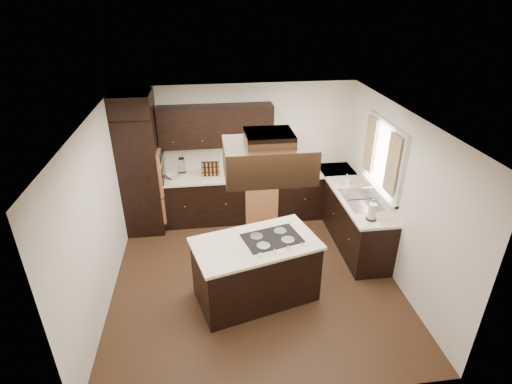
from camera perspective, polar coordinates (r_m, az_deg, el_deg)
floor at (r=6.29m, az=-0.19°, el=-12.02°), size 4.20×4.20×0.02m
ceiling at (r=5.09m, az=-0.24°, el=10.57°), size 4.20×4.20×0.02m
wall_back at (r=7.49m, az=-2.28°, el=5.87°), size 4.20×0.02×2.50m
wall_front at (r=3.90m, az=3.93°, el=-17.04°), size 4.20×0.02×2.50m
wall_left at (r=5.74m, az=-21.61°, el=-3.13°), size 0.02×4.20×2.50m
wall_right at (r=6.18m, az=19.58°, el=-0.58°), size 0.02×4.20×2.50m
oven_column at (r=7.25m, az=-16.05°, el=2.43°), size 0.65×0.75×2.12m
wall_oven_face at (r=7.18m, az=-13.36°, el=3.05°), size 0.05×0.62×0.78m
base_cabinets_back at (r=7.54m, az=-1.68°, el=-0.71°), size 2.93×0.60×0.88m
base_cabinets_right at (r=7.15m, az=13.32°, el=-3.16°), size 0.60×2.40×0.88m
countertop_back at (r=7.33m, az=-1.72°, el=2.42°), size 2.93×0.63×0.04m
countertop_right at (r=6.93m, az=13.61°, el=0.11°), size 0.63×2.40×0.04m
upper_cabinets at (r=7.11m, az=-5.73°, el=9.37°), size 2.00×0.34×0.72m
dishwasher_front at (r=7.34m, az=0.84°, el=-1.94°), size 0.60×0.05×0.72m
window_frame at (r=6.45m, az=17.75°, el=4.80°), size 0.06×1.32×1.12m
window_pane at (r=6.46m, az=17.97°, el=4.81°), size 0.00×1.20×1.00m
curtain_left at (r=6.06m, az=18.86°, el=3.70°), size 0.02×0.34×0.90m
curtain_right at (r=6.77m, az=15.93°, el=6.54°), size 0.02×0.34×0.90m
sink_rim at (r=6.64m, az=14.76°, el=-1.06°), size 0.52×0.84×0.01m
island at (r=5.68m, az=-0.06°, el=-11.22°), size 1.78×1.26×0.88m
island_top at (r=5.40m, az=-0.06°, el=-7.39°), size 1.85×1.33×0.04m
cooktop at (r=5.47m, az=2.31°, el=-6.60°), size 0.86×0.68×0.01m
range_hood at (r=4.71m, az=1.84°, el=4.62°), size 1.05×0.72×0.42m
hood_duct at (r=4.61m, az=1.89°, el=7.78°), size 0.55×0.50×0.13m
blender_base at (r=7.28m, az=-10.42°, el=2.41°), size 0.15×0.15×0.10m
blender_pitcher at (r=7.21m, az=-10.54°, el=3.71°), size 0.13×0.13×0.26m
spice_rack at (r=7.26m, az=-6.51°, el=3.31°), size 0.32×0.10×0.26m
mixing_bowl at (r=7.31m, az=-11.58°, el=2.25°), size 0.35×0.35×0.07m
soap_bottle at (r=7.07m, az=12.82°, el=1.80°), size 0.10×0.10×0.20m
paper_towel at (r=6.07m, az=16.25°, el=-2.75°), size 0.13×0.13×0.26m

